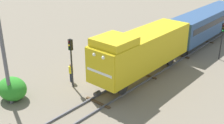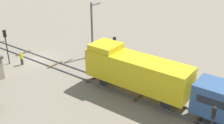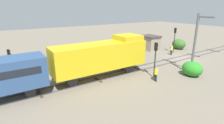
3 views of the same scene
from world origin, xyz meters
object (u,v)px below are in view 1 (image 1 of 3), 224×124
at_px(traffic_signal_mid, 71,55).
at_px(worker_by_signal, 71,71).
at_px(passenger_car_leading, 206,21).
at_px(traffic_signal_far, 223,34).
at_px(catenary_mast, 3,55).
at_px(locomotive, 142,49).

xyz_separation_m(traffic_signal_mid, worker_by_signal, (-0.80, 0.56, -1.94)).
distance_m(passenger_car_leading, traffic_signal_mid, 18.68).
relative_size(traffic_signal_far, catenary_mast, 0.53).
bearing_deg(traffic_signal_far, catenary_mast, -114.77).
height_order(worker_by_signal, catenary_mast, catenary_mast).
height_order(passenger_car_leading, catenary_mast, catenary_mast).
xyz_separation_m(worker_by_signal, catenary_mast, (-0.87, -5.34, 2.92)).
bearing_deg(traffic_signal_mid, traffic_signal_far, 63.44).
bearing_deg(locomotive, catenary_mast, -117.31).
bearing_deg(passenger_car_leading, traffic_signal_far, -50.50).
relative_size(traffic_signal_mid, traffic_signal_far, 1.09).
bearing_deg(passenger_car_leading, worker_by_signal, -103.27).
bearing_deg(traffic_signal_far, worker_by_signal, -120.14).
bearing_deg(worker_by_signal, traffic_signal_far, -82.87).
bearing_deg(traffic_signal_mid, worker_by_signal, 144.80).
distance_m(locomotive, worker_by_signal, 6.38).
bearing_deg(traffic_signal_mid, passenger_car_leading, 79.51).
bearing_deg(catenary_mast, worker_by_signal, 80.79).
xyz_separation_m(locomotive, catenary_mast, (-5.07, -9.81, 1.15)).
bearing_deg(worker_by_signal, catenary_mast, 118.05).
xyz_separation_m(passenger_car_leading, traffic_signal_mid, (-3.40, -18.37, 0.41)).
relative_size(locomotive, traffic_signal_far, 3.00).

